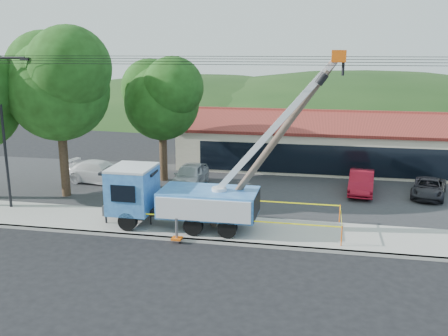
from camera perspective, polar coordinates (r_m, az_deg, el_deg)
ground at (r=22.93m, az=-0.14°, el=-10.70°), size 120.00×120.00×0.00m
curb at (r=24.80m, az=0.83°, el=-8.59°), size 60.00×0.25×0.15m
sidewalk at (r=26.54m, az=1.59°, el=-7.08°), size 60.00×4.00×0.15m
parking_lot at (r=34.07m, az=3.88°, el=-2.47°), size 60.00×12.00×0.10m
strip_mall at (r=41.17m, az=10.93°, el=2.72°), size 22.50×8.53×4.67m
streetlight at (r=31.45m, az=-23.68°, el=4.88°), size 2.13×0.22×9.00m
tree_west_near at (r=32.82m, az=-18.46°, el=9.54°), size 7.56×6.72×10.80m
tree_lot at (r=35.45m, az=-7.14°, el=8.23°), size 6.30×5.60×8.94m
hill_west at (r=78.46m, az=-2.90°, el=6.59°), size 78.40×56.00×28.00m
hill_center at (r=76.30m, az=15.73°, el=5.91°), size 89.60×64.00×32.00m
utility_truck at (r=26.40m, az=-5.16°, el=-3.17°), size 11.98×4.24×9.17m
leaning_pole at (r=25.16m, az=6.18°, el=3.51°), size 6.45×1.99×9.11m
bus_shelter at (r=27.85m, az=-10.53°, el=-1.64°), size 3.07×2.05×2.83m
caution_tape at (r=26.62m, az=1.35°, el=-5.14°), size 10.98×3.46×1.00m
car_silver at (r=34.48m, az=-3.89°, el=-2.36°), size 1.97×4.82×1.64m
car_red at (r=34.26m, az=15.33°, el=-2.93°), size 1.95×4.57×1.46m
car_white at (r=36.62m, az=-13.82°, el=-1.78°), size 5.57×2.93×1.54m
car_dark at (r=34.84m, az=22.27°, el=-3.20°), size 2.93×4.57×1.17m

